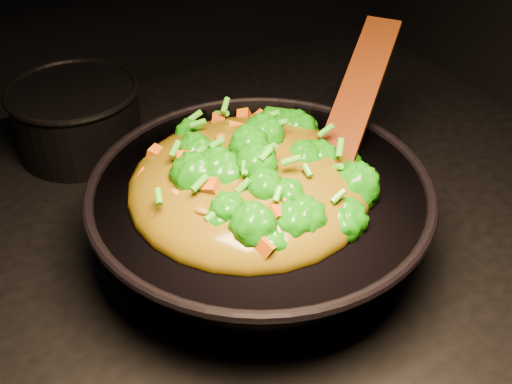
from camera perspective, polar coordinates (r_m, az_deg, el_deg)
wok at (r=0.83m, az=0.35°, el=-2.75°), size 0.56×0.56×0.12m
stir_fry at (r=0.76m, az=-0.66°, el=3.16°), size 0.38×0.38×0.10m
spatula at (r=0.85m, az=8.56°, el=7.29°), size 0.27×0.23×0.13m
back_pot at (r=1.08m, az=-15.60°, el=6.34°), size 0.26×0.26×0.11m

